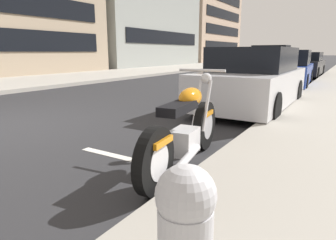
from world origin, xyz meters
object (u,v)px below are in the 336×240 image
object	(u,v)px
parked_car_near_corner	(285,70)
crossing_truck	(270,54)
parked_car_behind_motorcycle	(253,80)
parked_motorcycle	(185,131)
parked_car_second_in_row	(303,65)

from	to	relation	value
parked_car_near_corner	crossing_truck	xyz separation A→B (m)	(21.72, 5.61, 0.40)
parked_car_behind_motorcycle	parked_car_near_corner	xyz separation A→B (m)	(5.38, 0.25, -0.03)
parked_motorcycle	crossing_truck	xyz separation A→B (m)	(31.25, 6.26, 0.62)
parked_motorcycle	parked_car_second_in_row	xyz separation A→B (m)	(15.09, 0.72, 0.19)
parked_car_behind_motorcycle	crossing_truck	size ratio (longest dim) A/B	0.78
crossing_truck	parked_car_near_corner	bearing A→B (deg)	110.05
parked_motorcycle	parked_car_near_corner	bearing A→B (deg)	-2.89
parked_car_behind_motorcycle	crossing_truck	distance (m)	27.73
parked_car_near_corner	parked_car_second_in_row	xyz separation A→B (m)	(5.56, 0.07, -0.02)
parked_motorcycle	parked_car_near_corner	world-z (taller)	parked_car_near_corner
parked_motorcycle	crossing_truck	world-z (taller)	crossing_truck
parked_car_behind_motorcycle	crossing_truck	bearing A→B (deg)	12.02
crossing_truck	parked_car_behind_motorcycle	bearing A→B (deg)	107.76
parked_car_behind_motorcycle	parked_car_second_in_row	size ratio (longest dim) A/B	0.90
parked_motorcycle	parked_car_behind_motorcycle	size ratio (longest dim) A/B	0.53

